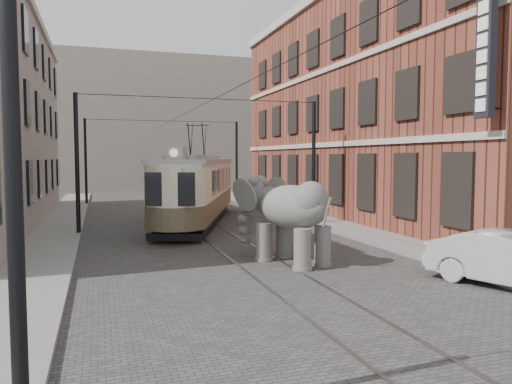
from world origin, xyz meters
name	(u,v)px	position (x,y,z in m)	size (l,w,h in m)	color
ground	(246,255)	(0.00, 0.00, 0.00)	(120.00, 120.00, 0.00)	#454340
tram_rails	(246,254)	(0.00, 0.00, 0.01)	(1.54, 80.00, 0.02)	slate
sidewalk_right	(398,243)	(6.00, 0.00, 0.07)	(2.00, 60.00, 0.15)	slate
sidewalk_left	(39,265)	(-6.50, 0.00, 0.07)	(2.00, 60.00, 0.15)	slate
brick_building	(385,111)	(11.00, 9.00, 6.00)	(8.00, 26.00, 12.00)	brown
distant_block	(143,124)	(0.00, 40.00, 7.00)	(28.00, 10.00, 14.00)	gray
catenary	(209,165)	(-0.20, 5.00, 3.00)	(11.00, 30.20, 6.00)	black
tram	(198,174)	(0.02, 8.72, 2.49)	(2.59, 12.56, 4.98)	beige
elephant	(293,220)	(0.99, -1.73, 1.36)	(2.46, 4.46, 2.73)	#5D5B56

